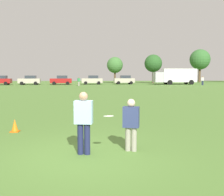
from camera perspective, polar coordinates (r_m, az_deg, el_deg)
ground_plane at (r=7.42m, az=-5.77°, el=-11.85°), size 152.83×152.83×0.00m
player_thrower at (r=7.31m, az=-5.96°, el=-4.48°), size 0.51×0.34×1.68m
player_defender at (r=7.62m, az=4.00°, el=-5.06°), size 0.49×0.36×1.46m
frisbee at (r=7.08m, az=-0.74°, el=-3.79°), size 0.27×0.27×0.07m
traffic_cone at (r=10.82m, az=-19.66°, el=-5.48°), size 0.32×0.32×0.48m
parked_car_mid_left at (r=57.17m, az=-22.34°, el=3.47°), size 4.29×2.40×1.82m
parked_car_center at (r=56.12m, az=-16.83°, el=3.61°), size 4.29×2.40×1.82m
parked_car_mid_right at (r=55.08m, az=-10.56°, el=3.72°), size 4.29×2.40×1.82m
parked_car_near_right at (r=55.67m, az=-4.15°, el=3.80°), size 4.29×2.40×1.82m
parked_car_far_right at (r=56.75m, az=2.60°, el=3.83°), size 4.29×2.40×1.82m
box_truck at (r=56.79m, az=13.13°, el=4.54°), size 8.62×3.32×3.18m
bystander_sideline_watcher at (r=54.47m, az=18.42°, el=3.56°), size 0.53×0.43×1.70m
bystander_field_marshal at (r=49.14m, az=-6.96°, el=3.56°), size 0.49×0.46×1.57m
tree_west_maple at (r=64.11m, az=0.61°, el=6.89°), size 3.74×3.74×6.07m
tree_center_elm at (r=64.19m, az=8.62°, el=7.16°), size 4.06×4.06×6.60m
tree_east_birch at (r=73.08m, az=17.91°, el=7.65°), size 5.13×5.13×8.34m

